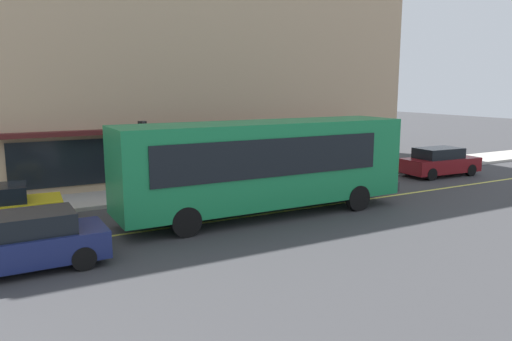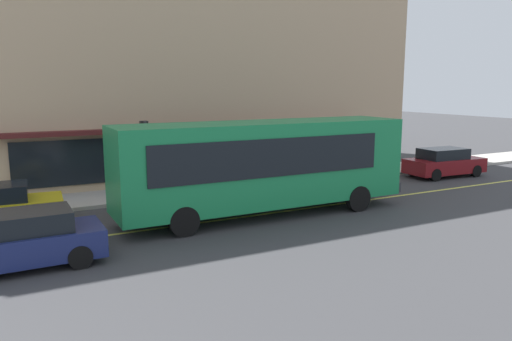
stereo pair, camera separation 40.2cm
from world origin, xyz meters
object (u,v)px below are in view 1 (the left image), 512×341
at_px(pedestrian_mid_block, 169,167).
at_px(pedestrian_waiting, 378,151).
at_px(traffic_light, 143,141).
at_px(bus, 265,163).
at_px(car_maroon, 439,162).
at_px(car_navy, 22,242).

xyz_separation_m(pedestrian_mid_block, pedestrian_waiting, (12.49, -0.13, -0.05)).
bearing_deg(pedestrian_waiting, traffic_light, -175.42).
xyz_separation_m(bus, pedestrian_mid_block, (-1.78, 5.76, -0.87)).
relative_size(traffic_light, car_maroon, 0.73).
distance_m(bus, pedestrian_waiting, 12.13).
bearing_deg(traffic_light, pedestrian_mid_block, 39.84).
bearing_deg(pedestrian_mid_block, car_maroon, -12.83).
bearing_deg(bus, traffic_light, 126.01).
bearing_deg(pedestrian_waiting, pedestrian_mid_block, 179.40).
bearing_deg(car_navy, traffic_light, 51.00).
distance_m(bus, traffic_light, 5.60).
relative_size(bus, pedestrian_mid_block, 6.89).
xyz_separation_m(car_navy, pedestrian_waiting, (19.04, 7.37, 0.33)).
relative_size(traffic_light, pedestrian_mid_block, 1.98).
distance_m(pedestrian_mid_block, pedestrian_waiting, 12.49).
bearing_deg(car_maroon, pedestrian_waiting, 116.99).
relative_size(traffic_light, car_navy, 0.74).
bearing_deg(car_maroon, pedestrian_mid_block, 167.17).
bearing_deg(bus, car_maroon, 11.77).
bearing_deg(traffic_light, car_maroon, -7.15).
xyz_separation_m(bus, traffic_light, (-3.28, 4.51, 0.55)).
bearing_deg(traffic_light, pedestrian_waiting, 4.58).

